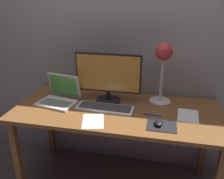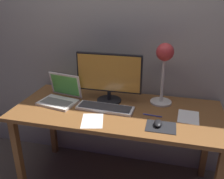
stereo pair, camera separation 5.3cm
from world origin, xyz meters
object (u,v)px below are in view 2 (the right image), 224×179
(monitor, at_px, (109,76))
(mouse, at_px, (158,123))
(desk_lamp, at_px, (164,61))
(pen, at_px, (152,115))
(laptop, at_px, (61,94))
(keyboard_main, at_px, (105,108))

(monitor, distance_m, mouse, 0.56)
(monitor, distance_m, desk_lamp, 0.44)
(pen, bearing_deg, mouse, -69.91)
(monitor, xyz_separation_m, laptop, (-0.38, -0.09, -0.16))
(keyboard_main, distance_m, mouse, 0.44)
(mouse, xyz_separation_m, pen, (-0.05, 0.13, -0.02))
(monitor, relative_size, mouse, 5.52)
(mouse, bearing_deg, desk_lamp, 90.38)
(desk_lamp, distance_m, mouse, 0.50)
(keyboard_main, bearing_deg, monitor, 92.71)
(keyboard_main, height_order, desk_lamp, desk_lamp)
(monitor, xyz_separation_m, mouse, (0.42, -0.30, -0.20))
(pen, bearing_deg, laptop, 173.91)
(keyboard_main, bearing_deg, mouse, -20.31)
(laptop, distance_m, pen, 0.76)
(laptop, bearing_deg, mouse, -14.81)
(keyboard_main, bearing_deg, desk_lamp, 28.34)
(laptop, relative_size, pen, 2.38)
(keyboard_main, xyz_separation_m, laptop, (-0.39, 0.06, 0.05))
(mouse, bearing_deg, monitor, 144.15)
(laptop, xyz_separation_m, pen, (0.76, -0.08, -0.06))
(monitor, height_order, laptop, monitor)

